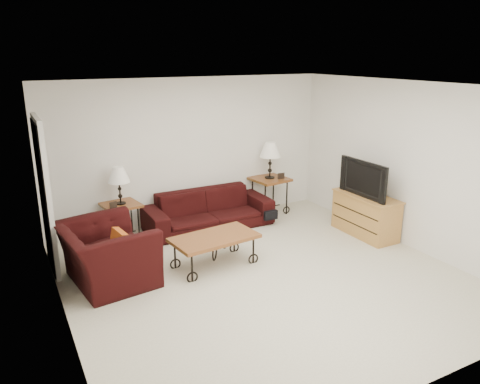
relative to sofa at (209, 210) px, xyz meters
name	(u,v)px	position (x,y,z in m)	size (l,w,h in m)	color
ground	(264,276)	(-0.10, -2.02, -0.31)	(5.00, 5.00, 0.00)	beige
wall_back	(191,151)	(-0.10, 0.48, 0.94)	(5.00, 0.02, 2.50)	silver
wall_front	(426,263)	(-0.10, -4.52, 0.94)	(5.00, 0.02, 2.50)	silver
wall_left	(56,219)	(-2.60, -2.02, 0.94)	(0.02, 5.00, 2.50)	silver
wall_right	(408,165)	(2.40, -2.02, 0.94)	(0.02, 5.00, 2.50)	silver
ceiling	(268,86)	(-0.10, -2.02, 2.19)	(5.00, 5.00, 0.00)	white
doorway	(44,198)	(-2.57, -0.37, 0.71)	(0.08, 0.94, 2.04)	black
sofa	(209,210)	(0.00, 0.00, 0.00)	(2.16, 0.84, 0.63)	black
side_table_left	(122,221)	(-1.43, 0.18, -0.02)	(0.54, 0.54, 0.59)	brown
side_table_right	(269,195)	(1.32, 0.18, 0.02)	(0.61, 0.61, 0.67)	brown
lamp_left	(119,186)	(-1.43, 0.18, 0.58)	(0.34, 0.34, 0.59)	black
lamp_right	(270,160)	(1.32, 0.18, 0.69)	(0.38, 0.38, 0.67)	black
photo_frame_left	(113,205)	(-1.58, 0.03, 0.33)	(0.12, 0.02, 0.10)	black
photo_frame_right	(281,176)	(1.47, 0.03, 0.41)	(0.13, 0.02, 0.11)	black
coffee_table	(215,251)	(-0.54, -1.40, -0.09)	(1.18, 0.64, 0.44)	brown
armchair	(107,254)	(-1.97, -1.18, 0.08)	(1.21, 1.06, 0.79)	black
throw_pillow	(119,244)	(-1.82, -1.23, 0.21)	(0.36, 0.09, 0.36)	#BC5C18
tv_stand	(365,215)	(2.13, -1.50, 0.02)	(0.47, 1.13, 0.68)	#C68649
television	(368,178)	(2.11, -1.50, 0.65)	(1.01, 0.13, 0.58)	black
backpack	(267,210)	(0.96, -0.32, -0.07)	(0.38, 0.29, 0.49)	black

